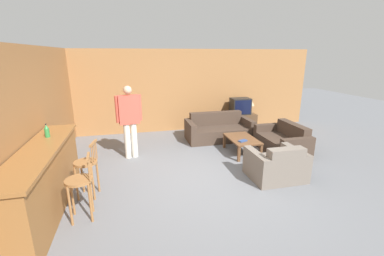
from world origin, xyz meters
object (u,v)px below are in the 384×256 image
Objects in this scene: bottle at (47,131)px; book_on_table at (243,141)px; bar_chair_near at (80,185)px; bar_chair_mid at (87,167)px; tv_unit at (239,122)px; tv at (240,106)px; coffee_table at (242,140)px; person_by_window at (129,118)px; table_lamp at (251,103)px; couch_far at (219,130)px; armchair_near at (277,166)px; loveseat_right at (283,142)px.

bottle is 0.96× the size of book_on_table.
bar_chair_near is 1.00× the size of bar_chair_mid.
bar_chair_mid reaches higher than tv_unit.
bottle reaches higher than tv.
person_by_window is at bearing 171.79° from coffee_table.
tv reaches higher than tv_unit.
tv is 2.63× the size of bottle.
book_on_table is at bearing -112.09° from tv_unit.
bottle reaches higher than book_on_table.
tv_unit is 2.47m from book_on_table.
couch_far is at bearing -149.68° from table_lamp.
tv is (0.84, 2.04, 0.44)m from coffee_table.
armchair_near is 3.45m from person_by_window.
loveseat_right is 3.91m from person_by_window.
bottle is (-4.09, -1.02, 0.83)m from coffee_table.
loveseat_right is 6.21× the size of bottle.
bar_chair_near is 5.88m from tv.
tv reaches higher than armchair_near.
couch_far is 4.07× the size of table_lamp.
bar_chair_mid is at bearing -144.83° from table_lamp.
tv is 2.52× the size of book_on_table.
loveseat_right is (4.56, 1.13, -0.29)m from bar_chair_mid.
person_by_window is (-2.64, 0.63, 0.57)m from book_on_table.
bottle is at bearing 123.63° from bar_chair_near.
armchair_near is 0.60× the size of person_by_window.
coffee_table is 2.83m from person_by_window.
book_on_table is (4.00, 0.78, -0.76)m from bottle.
couch_far is at bearing 37.11° from bar_chair_mid.
couch_far is 1.86m from loveseat_right.
person_by_window is (0.76, 1.67, 0.42)m from bar_chair_mid.
bar_chair_near reaches higher than tv_unit.
tv reaches higher than bar_chair_near.
armchair_near is at bearing -5.80° from bottle.
bottle is (-4.93, -3.06, 0.39)m from tv.
book_on_table is (-0.93, -2.28, 0.15)m from tv_unit.
tv_unit is 1.67× the size of tv.
bottle is 0.50× the size of table_lamp.
loveseat_right is 2.36× the size of tv.
tv_unit reaches higher than coffee_table.
couch_far is 1.46m from book_on_table.
bottle reaches higher than couch_far.
coffee_table is (3.49, 1.94, -0.21)m from bar_chair_near.
bar_chair_mid is 2.17× the size of table_lamp.
bottle is (-0.61, 0.25, 0.61)m from bar_chair_mid.
book_on_table is (0.11, -1.45, 0.15)m from couch_far.
table_lamp is (0.39, 0.00, 0.08)m from tv.
armchair_near reaches higher than coffee_table.
person_by_window is at bearing 72.00° from bar_chair_near.
book_on_table is 0.52× the size of table_lamp.
coffee_table is at bearing -8.21° from person_by_window.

